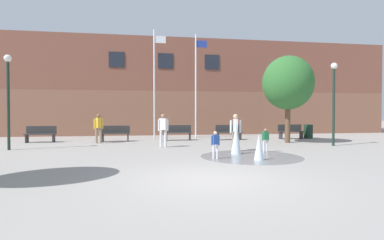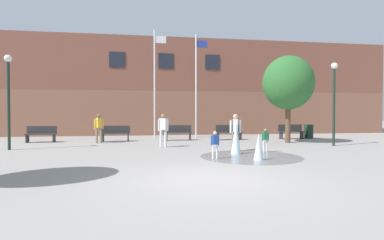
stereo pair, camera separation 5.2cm
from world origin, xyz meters
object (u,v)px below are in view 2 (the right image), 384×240
(park_bench_far_left, at_px, (41,134))
(park_bench_under_left_flagpole, at_px, (116,133))
(adult_near_bench, at_px, (99,126))
(flagpole_right, at_px, (197,83))
(lamp_post_left_lane, at_px, (8,89))
(trash_can, at_px, (309,131))
(adult_in_red, at_px, (163,128))
(adult_watching, at_px, (235,129))
(street_tree_near_building, at_px, (288,83))
(park_bench_near_trashcan, at_px, (229,132))
(child_with_pink_shirt, at_px, (265,138))
(child_running, at_px, (215,143))
(lamp_post_right_lane, at_px, (334,92))
(park_bench_far_right, at_px, (291,131))
(flagpole_left, at_px, (155,81))
(park_bench_center, at_px, (178,132))

(park_bench_far_left, distance_m, park_bench_under_left_flagpole, 4.08)
(adult_near_bench, bearing_deg, flagpole_right, 86.36)
(adult_near_bench, bearing_deg, lamp_post_left_lane, -82.21)
(park_bench_under_left_flagpole, height_order, trash_can, park_bench_under_left_flagpole)
(adult_in_red, height_order, adult_watching, same)
(park_bench_under_left_flagpole, distance_m, street_tree_near_building, 10.11)
(park_bench_near_trashcan, distance_m, child_with_pink_shirt, 5.89)
(park_bench_under_left_flagpole, relative_size, adult_near_bench, 1.01)
(park_bench_under_left_flagpole, height_order, street_tree_near_building, street_tree_near_building)
(child_running, bearing_deg, child_with_pink_shirt, 13.05)
(park_bench_near_trashcan, height_order, child_with_pink_shirt, child_with_pink_shirt)
(park_bench_near_trashcan, bearing_deg, park_bench_under_left_flagpole, -179.64)
(lamp_post_right_lane, distance_m, trash_can, 4.91)
(park_bench_under_left_flagpole, relative_size, flagpole_right, 0.23)
(child_running, bearing_deg, street_tree_near_building, 26.17)
(child_running, height_order, adult_watching, adult_watching)
(adult_in_red, distance_m, street_tree_near_building, 7.41)
(adult_in_red, relative_size, lamp_post_left_lane, 0.38)
(adult_in_red, bearing_deg, child_with_pink_shirt, -179.07)
(adult_in_red, bearing_deg, park_bench_far_right, -125.30)
(flagpole_right, bearing_deg, flagpole_left, 180.00)
(park_bench_far_right, bearing_deg, trash_can, 4.30)
(flagpole_left, distance_m, street_tree_near_building, 8.20)
(adult_in_red, height_order, flagpole_left, flagpole_left)
(park_bench_far_right, relative_size, street_tree_near_building, 0.33)
(flagpole_left, xyz_separation_m, lamp_post_right_lane, (8.67, -5.83, -1.06))
(flagpole_left, xyz_separation_m, trash_can, (9.79, -1.60, -3.29))
(park_bench_far_left, bearing_deg, flagpole_right, 10.49)
(trash_can, relative_size, street_tree_near_building, 0.19)
(park_bench_under_left_flagpole, distance_m, park_bench_center, 3.65)
(park_bench_near_trashcan, relative_size, flagpole_left, 0.23)
(park_bench_under_left_flagpole, bearing_deg, child_running, -60.65)
(park_bench_near_trashcan, bearing_deg, flagpole_right, 134.39)
(adult_watching, bearing_deg, flagpole_left, -135.97)
(adult_watching, relative_size, flagpole_right, 0.23)
(park_bench_under_left_flagpole, bearing_deg, lamp_post_right_lane, -20.18)
(adult_in_red, distance_m, lamp_post_right_lane, 8.65)
(park_bench_far_right, distance_m, lamp_post_left_lane, 15.66)
(trash_can, bearing_deg, street_tree_near_building, -137.73)
(park_bench_under_left_flagpole, distance_m, adult_in_red, 4.25)
(adult_near_bench, bearing_deg, park_bench_far_left, -134.90)
(park_bench_far_left, relative_size, adult_watching, 1.01)
(child_running, bearing_deg, trash_can, 25.62)
(park_bench_far_right, distance_m, child_running, 10.01)
(child_running, bearing_deg, park_bench_center, 75.90)
(park_bench_far_right, bearing_deg, flagpole_right, 163.71)
(street_tree_near_building, bearing_deg, adult_watching, -141.81)
(child_running, xyz_separation_m, flagpole_left, (-1.82, 9.14, 3.16))
(adult_watching, bearing_deg, trash_can, 149.71)
(adult_near_bench, xyz_separation_m, adult_in_red, (3.35, -2.51, 0.00))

